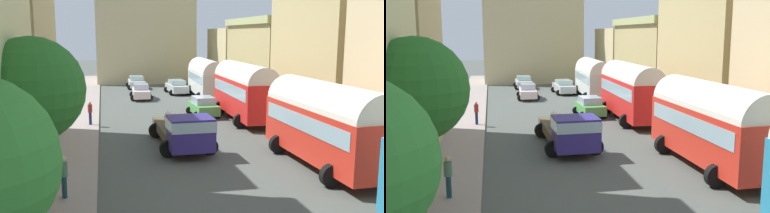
% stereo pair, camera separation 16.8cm
% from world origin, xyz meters
% --- Properties ---
extents(ground_plane, '(154.00, 154.00, 0.00)m').
position_xyz_m(ground_plane, '(0.00, 27.00, 0.00)').
color(ground_plane, '#4A4F4A').
extents(sidewalk_left, '(2.50, 70.00, 0.14)m').
position_xyz_m(sidewalk_left, '(-7.25, 27.00, 0.07)').
color(sidewalk_left, gray).
rests_on(sidewalk_left, ground).
extents(sidewalk_right, '(2.50, 70.00, 0.14)m').
position_xyz_m(sidewalk_right, '(7.25, 27.00, 0.07)').
color(sidewalk_right, '#A19C8E').
rests_on(sidewalk_right, ground).
extents(building_left_2, '(5.14, 9.32, 12.23)m').
position_xyz_m(building_left_2, '(-10.83, 20.34, 6.15)').
color(building_left_2, tan).
rests_on(building_left_2, ground).
extents(building_right_2, '(5.75, 10.77, 9.68)m').
position_xyz_m(building_right_2, '(11.38, 25.13, 4.84)').
color(building_right_2, tan).
rests_on(building_right_2, ground).
extents(building_right_3, '(6.14, 12.95, 7.95)m').
position_xyz_m(building_right_3, '(11.29, 37.19, 4.01)').
color(building_right_3, tan).
rests_on(building_right_3, ground).
extents(building_right_4, '(5.12, 9.03, 7.03)m').
position_xyz_m(building_right_4, '(11.06, 48.76, 3.52)').
color(building_right_4, '#CEBB85').
rests_on(building_right_4, ground).
extents(distant_church, '(12.63, 7.71, 18.34)m').
position_xyz_m(distant_church, '(0.00, 53.55, 6.52)').
color(distant_church, tan).
rests_on(distant_church, ground).
extents(parked_bus_1, '(3.47, 8.65, 4.13)m').
position_xyz_m(parked_bus_1, '(4.75, 13.98, 2.27)').
color(parked_bus_1, red).
rests_on(parked_bus_1, ground).
extents(parked_bus_2, '(3.32, 9.08, 4.24)m').
position_xyz_m(parked_bus_2, '(4.61, 25.82, 2.36)').
color(parked_bus_2, red).
rests_on(parked_bus_2, ground).
extents(parked_bus_3, '(3.45, 8.81, 3.90)m').
position_xyz_m(parked_bus_3, '(4.45, 37.01, 2.16)').
color(parked_bus_3, silver).
rests_on(parked_bus_3, ground).
extents(cargo_truck_0, '(3.23, 7.50, 2.16)m').
position_xyz_m(cargo_truck_0, '(-1.34, 18.46, 1.13)').
color(cargo_truck_0, navy).
rests_on(cargo_truck_0, ground).
extents(car_0, '(2.27, 4.38, 1.51)m').
position_xyz_m(car_0, '(-1.99, 37.91, 0.76)').
color(car_0, silver).
rests_on(car_0, ground).
extents(car_1, '(2.34, 4.12, 1.48)m').
position_xyz_m(car_1, '(-1.77, 46.31, 0.75)').
color(car_1, silver).
rests_on(car_1, ground).
extents(car_2, '(2.37, 3.68, 1.55)m').
position_xyz_m(car_2, '(1.99, 27.81, 0.77)').
color(car_2, '#4C9949').
rests_on(car_2, ground).
extents(car_3, '(2.43, 4.48, 1.49)m').
position_xyz_m(car_3, '(2.13, 41.01, 0.76)').
color(car_3, silver).
rests_on(car_3, ground).
extents(pedestrian_0, '(0.32, 0.32, 1.76)m').
position_xyz_m(pedestrian_0, '(-6.57, 25.70, 1.02)').
color(pedestrian_0, navy).
rests_on(pedestrian_0, ground).
extents(pedestrian_1, '(0.41, 0.41, 1.80)m').
position_xyz_m(pedestrian_1, '(-7.21, 11.96, 1.05)').
color(pedestrian_1, '#173541').
rests_on(pedestrian_1, ground).
extents(roadside_tree_1, '(3.47, 3.47, 6.32)m').
position_xyz_m(roadside_tree_1, '(-7.90, 10.21, 4.57)').
color(roadside_tree_1, brown).
rests_on(roadside_tree_1, ground).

